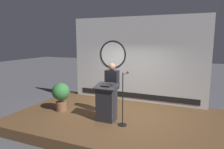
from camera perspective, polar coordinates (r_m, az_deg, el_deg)
The scene contains 7 objects.
ground_plane at distance 6.70m, azimuth 1.46°, elevation -13.76°, with size 40.00×40.00×0.00m, color #4C4C51.
stage_platform at distance 6.64m, azimuth 1.46°, elevation -12.57°, with size 6.40×4.00×0.30m, color brown.
banner_display at distance 7.94m, azimuth 6.41°, elevation 3.90°, with size 5.16×0.12×3.18m.
podium at distance 6.14m, azimuth -1.51°, elevation -7.65°, with size 0.64×0.50×1.10m.
speaker_person at distance 6.49m, azimuth -0.00°, elevation -3.94°, with size 0.40×0.26×1.64m.
microphone_stand at distance 5.85m, azimuth 3.08°, elevation -8.70°, with size 0.24×0.54×1.47m.
potted_plant at distance 7.16m, azimuth -13.73°, elevation -5.17°, with size 0.58×0.58×0.94m.
Camera 1 is at (2.31, -5.71, 2.65)m, focal length 33.66 mm.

